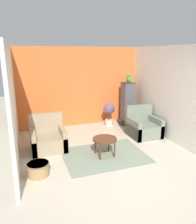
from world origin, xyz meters
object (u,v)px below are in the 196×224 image
Objects in this scene: wicker_basket at (38,169)px; armchair_right at (143,127)px; coffee_table at (105,140)px; parrot at (128,79)px; armchair_left at (48,139)px; birdcage at (128,105)px; potted_plant at (109,112)px.

armchair_right is at bearing 21.29° from wicker_basket.
armchair_right is (1.57, 0.86, -0.12)m from coffee_table.
armchair_right is at bearing -93.90° from parrot.
wicker_basket is at bearing -106.23° from armchair_left.
coffee_table is 2.90m from parrot.
coffee_table is 2.66m from birdcage.
armchair_right is 1.27m from birdcage.
armchair_right is 1.98× the size of wicker_basket.
coffee_table is at bearing -115.15° from potted_plant.
potted_plant is (-0.59, 1.24, 0.22)m from armchair_right.
armchair_left reaches higher than coffee_table.
coffee_table is 0.75× the size of potted_plant.
coffee_table is 1.51m from armchair_left.
wicker_basket is (-1.59, -0.37, -0.25)m from coffee_table.
parrot reaches higher than coffee_table.
coffee_table is 0.40× the size of birdcage.
potted_plant is 3.58m from wicker_basket.
wicker_basket is (-3.24, -2.43, -1.44)m from parrot.
armchair_left is at bearing -157.40° from birdcage.
birdcage is at bearing 86.10° from armchair_right.
potted_plant is at bearing 29.19° from armchair_left.
coffee_table is 0.66× the size of armchair_right.
armchair_left is 3.12× the size of parrot.
armchair_left is 3.15m from birdcage.
potted_plant is (2.21, 1.24, 0.22)m from armchair_left.
coffee_table is 0.66× the size of armchair_left.
birdcage is at bearing 36.86° from wicker_basket.
armchair_right is 1.39m from potted_plant.
parrot is at bearing -2.84° from potted_plant.
armchair_left is at bearing -179.97° from armchair_right.
parrot is at bearing 86.10° from armchair_right.
armchair_right is 1.13× the size of potted_plant.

